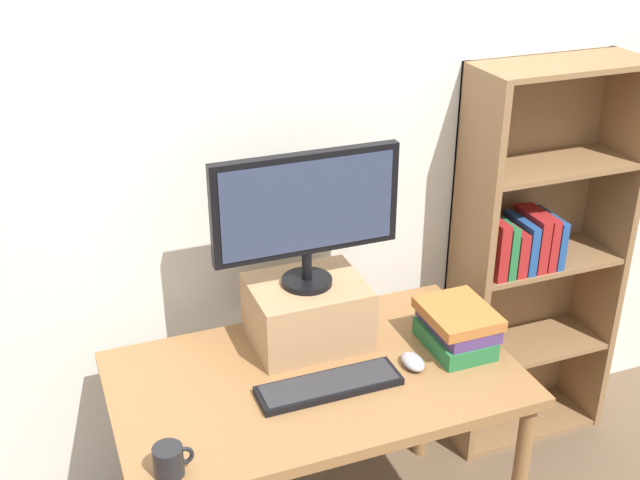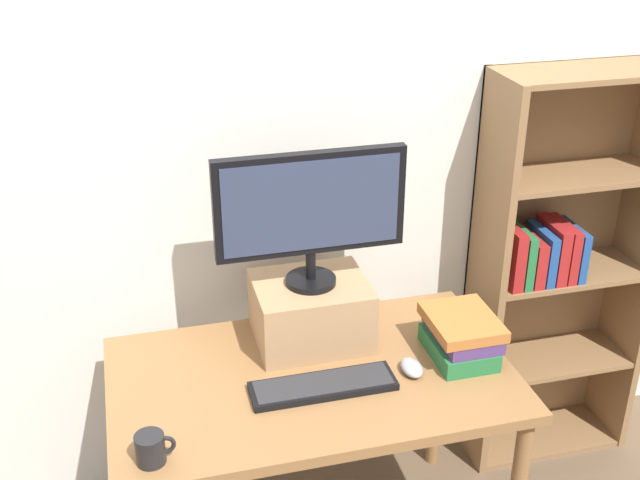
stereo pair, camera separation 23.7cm
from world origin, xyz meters
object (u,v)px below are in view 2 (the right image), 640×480
at_px(bookshelf_unit, 554,267).
at_px(riser_box, 311,311).
at_px(desk, 312,396).
at_px(book_stack, 461,335).
at_px(coffee_mug, 151,449).
at_px(keyboard, 323,386).
at_px(computer_mouse, 412,368).
at_px(computer_monitor, 311,209).

bearing_deg(bookshelf_unit, riser_box, -170.48).
relative_size(desk, book_stack, 4.67).
bearing_deg(book_stack, coffee_mug, -165.38).
distance_m(keyboard, computer_mouse, 0.29).
bearing_deg(keyboard, riser_box, 83.31).
bearing_deg(bookshelf_unit, desk, -160.79).
bearing_deg(computer_monitor, riser_box, 90.00).
relative_size(bookshelf_unit, coffee_mug, 14.33).
height_order(computer_monitor, book_stack, computer_monitor).
height_order(riser_box, computer_mouse, riser_box).
relative_size(desk, riser_box, 3.41).
height_order(bookshelf_unit, computer_monitor, bookshelf_unit).
bearing_deg(desk, book_stack, -1.67).
distance_m(desk, bookshelf_unit, 1.10).
height_order(bookshelf_unit, keyboard, bookshelf_unit).
bearing_deg(book_stack, computer_mouse, -163.08).
bearing_deg(riser_box, bookshelf_unit, 9.52).
height_order(riser_box, keyboard, riser_box).
relative_size(computer_monitor, book_stack, 2.25).
distance_m(bookshelf_unit, book_stack, 0.66).
bearing_deg(riser_box, book_stack, -25.32).
xyz_separation_m(bookshelf_unit, computer_mouse, (-0.73, -0.43, -0.03)).
relative_size(desk, coffee_mug, 11.52).
bearing_deg(riser_box, desk, -103.30).
bearing_deg(bookshelf_unit, keyboard, -156.50).
bearing_deg(riser_box, computer_mouse, -45.97).
distance_m(desk, riser_box, 0.27).
relative_size(book_stack, coffee_mug, 2.46).
bearing_deg(computer_mouse, book_stack, 16.92).
xyz_separation_m(desk, riser_box, (0.05, 0.19, 0.19)).
bearing_deg(book_stack, keyboard, -171.70).
bearing_deg(computer_mouse, bookshelf_unit, 30.50).
bearing_deg(computer_mouse, keyboard, -177.45).
relative_size(computer_monitor, keyboard, 1.36).
distance_m(bookshelf_unit, coffee_mug, 1.66).
xyz_separation_m(desk, coffee_mug, (-0.51, -0.27, 0.13)).
distance_m(riser_box, keyboard, 0.29).
relative_size(bookshelf_unit, keyboard, 3.51).
relative_size(keyboard, book_stack, 1.66).
bearing_deg(computer_monitor, keyboard, -96.72).
distance_m(desk, keyboard, 0.13).
bearing_deg(desk, bookshelf_unit, 19.21).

